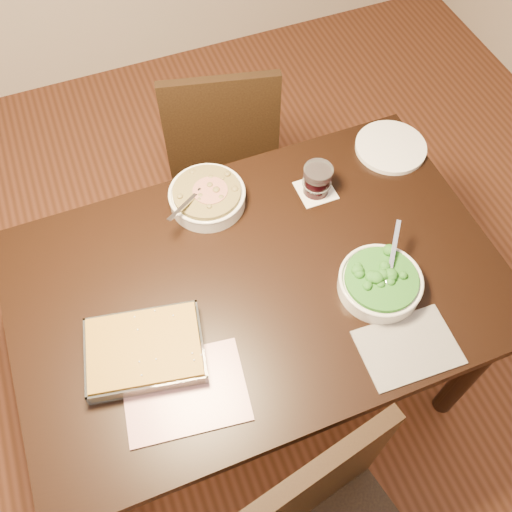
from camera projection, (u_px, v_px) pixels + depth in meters
ground at (257, 375)px, 2.27m from camera, size 4.00×4.00×0.00m
table at (258, 297)px, 1.71m from camera, size 1.40×0.90×0.75m
magazine_a at (185, 391)px, 1.45m from camera, size 0.34×0.27×0.01m
magazine_b at (408, 347)px, 1.52m from camera, size 0.27×0.20×0.00m
coaster at (316, 191)px, 1.81m from camera, size 0.11×0.11×0.00m
stew_bowl at (207, 196)px, 1.76m from camera, size 0.24×0.24×0.09m
broccoli_bowl at (380, 282)px, 1.59m from camera, size 0.24×0.25×0.09m
baking_dish at (145, 350)px, 1.49m from camera, size 0.34×0.28×0.05m
wine_tumbler at (317, 179)px, 1.76m from camera, size 0.09×0.09×0.10m
dinner_plate at (391, 147)px, 1.90m from camera, size 0.24×0.24×0.02m
chair_far at (221, 139)px, 2.27m from camera, size 0.51×0.51×0.90m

